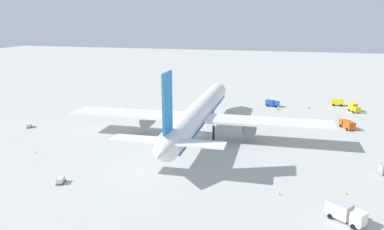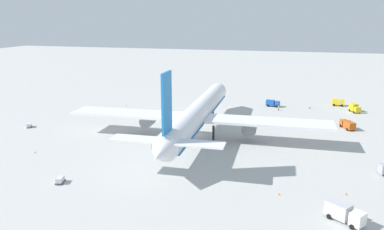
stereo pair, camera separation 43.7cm
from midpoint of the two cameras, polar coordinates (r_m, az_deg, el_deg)
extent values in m
plane|color=#B2B2AD|center=(113.68, 1.15, -3.04)|extent=(600.00, 600.00, 0.00)
cylinder|color=white|center=(111.72, 1.16, 0.49)|extent=(67.11, 8.19, 6.08)
cone|color=white|center=(146.19, 4.21, 3.81)|extent=(5.05, 6.11, 5.96)
cone|color=white|center=(77.99, -4.66, -5.84)|extent=(6.26, 5.97, 5.78)
cube|color=#1972BF|center=(79.87, -3.68, 1.84)|extent=(6.01, 0.69, 13.10)
cube|color=white|center=(83.83, -8.11, -3.60)|extent=(4.77, 11.83, 0.36)
cube|color=white|center=(80.00, 0.96, -4.34)|extent=(4.77, 11.83, 0.36)
cube|color=white|center=(114.90, -9.22, 0.23)|extent=(10.09, 35.11, 0.70)
cylinder|color=slate|center=(114.49, -6.57, -0.86)|extent=(4.98, 3.85, 3.70)
cube|color=white|center=(106.31, 11.60, -1.05)|extent=(10.09, 35.11, 0.70)
cylinder|color=slate|center=(108.17, 8.79, -1.95)|extent=(5.68, 4.22, 4.05)
cylinder|color=black|center=(135.26, 3.29, 0.72)|extent=(0.70, 0.70, 4.18)
cylinder|color=black|center=(111.12, -1.76, -2.33)|extent=(0.70, 0.70, 4.18)
cylinder|color=black|center=(108.99, 3.36, -2.69)|extent=(0.70, 0.70, 4.18)
cube|color=#1972BF|center=(112.13, 1.16, -0.34)|extent=(64.43, 7.80, 0.50)
cube|color=#999EA5|center=(95.44, 27.02, -7.25)|extent=(2.34, 1.98, 2.07)
cube|color=black|center=(95.03, 26.77, -6.98)|extent=(1.65, 0.52, 0.91)
cylinder|color=black|center=(96.70, 26.76, -7.61)|extent=(0.53, 0.95, 0.90)
cube|color=#BF4C14|center=(131.33, 21.99, -1.08)|extent=(2.62, 2.74, 1.85)
cube|color=#BF4C14|center=(128.39, 22.74, -1.42)|extent=(4.52, 3.54, 2.17)
cube|color=black|center=(131.78, 21.86, -0.81)|extent=(0.78, 1.70, 0.81)
cylinder|color=black|center=(130.88, 21.58, -1.51)|extent=(0.95, 0.63, 0.90)
cylinder|color=black|center=(131.93, 22.40, -1.47)|extent=(0.95, 0.63, 0.90)
cylinder|color=black|center=(127.44, 22.45, -2.01)|extent=(0.95, 0.63, 0.90)
cylinder|color=black|center=(128.52, 23.29, -1.96)|extent=(0.95, 0.63, 0.90)
cube|color=white|center=(71.28, 23.86, -14.14)|extent=(3.12, 3.04, 2.28)
cube|color=#B2B2B7|center=(72.68, 21.32, -13.14)|extent=(4.40, 4.76, 2.65)
cube|color=black|center=(70.74, 24.42, -13.91)|extent=(1.65, 1.27, 1.00)
cylinder|color=black|center=(72.83, 24.09, -14.55)|extent=(0.78, 0.90, 0.90)
cylinder|color=black|center=(70.95, 23.13, -15.25)|extent=(0.78, 0.90, 0.90)
cylinder|color=black|center=(74.59, 21.13, -13.53)|extent=(0.78, 0.90, 0.90)
cylinder|color=black|center=(72.75, 20.12, -14.17)|extent=(0.78, 0.90, 0.90)
cube|color=yellow|center=(161.80, 21.81, 1.81)|extent=(2.46, 1.54, 2.30)
cube|color=yellow|center=(161.69, 20.92, 1.87)|extent=(2.56, 3.03, 2.18)
cube|color=black|center=(161.71, 22.00, 2.00)|extent=(2.00, 0.21, 1.01)
cylinder|color=black|center=(163.19, 21.71, 1.51)|extent=(0.36, 0.92, 0.90)
cylinder|color=black|center=(160.87, 21.74, 1.33)|extent=(0.36, 0.92, 0.90)
cylinder|color=black|center=(163.06, 20.66, 1.60)|extent=(0.36, 0.92, 0.90)
cylinder|color=black|center=(160.73, 20.68, 1.42)|extent=(0.36, 0.92, 0.90)
cube|color=yellow|center=(151.49, 23.73, 0.74)|extent=(2.20, 2.53, 1.95)
cube|color=yellow|center=(153.73, 23.24, 1.13)|extent=(3.72, 3.13, 2.72)
cube|color=black|center=(150.94, 23.85, 0.88)|extent=(0.73, 1.68, 0.86)
cylinder|color=black|center=(152.37, 24.01, 0.41)|extent=(0.95, 0.61, 0.90)
cylinder|color=black|center=(151.31, 23.32, 0.39)|extent=(0.95, 0.61, 0.90)
cylinder|color=black|center=(155.10, 23.41, 0.70)|extent=(0.95, 0.61, 0.90)
cylinder|color=black|center=(154.06, 22.73, 0.69)|extent=(0.95, 0.61, 0.90)
cube|color=#194CA5|center=(152.49, 12.83, 1.68)|extent=(2.33, 1.95, 1.84)
cube|color=#194CA5|center=(153.15, 11.81, 1.83)|extent=(2.67, 3.59, 2.04)
cube|color=black|center=(152.26, 13.04, 1.83)|extent=(1.71, 0.43, 0.81)
cylinder|color=black|center=(153.70, 12.85, 1.43)|extent=(0.48, 0.94, 0.90)
cylinder|color=black|center=(151.75, 12.66, 1.28)|extent=(0.48, 0.94, 0.90)
cylinder|color=black|center=(154.52, 11.65, 1.57)|extent=(0.48, 0.94, 0.90)
cylinder|color=black|center=(152.58, 11.44, 1.41)|extent=(0.48, 0.94, 0.90)
cube|color=gray|center=(132.36, -23.25, -1.58)|extent=(3.12, 2.76, 0.15)
cylinder|color=#333338|center=(130.71, -23.29, -1.78)|extent=(0.54, 0.41, 0.08)
cube|color=silver|center=(132.22, -23.27, -1.36)|extent=(2.67, 2.39, 0.93)
cylinder|color=black|center=(131.29, -22.97, -1.71)|extent=(0.40, 0.33, 0.40)
cylinder|color=black|center=(131.40, -23.57, -1.76)|extent=(0.40, 0.33, 0.40)
cylinder|color=black|center=(133.36, -22.92, -1.47)|extent=(0.40, 0.33, 0.40)
cylinder|color=black|center=(133.47, -23.52, -1.52)|extent=(0.40, 0.33, 0.40)
cube|color=#595B60|center=(86.56, -19.10, -9.48)|extent=(2.83, 2.00, 0.15)
cylinder|color=#333338|center=(85.21, -19.45, -9.90)|extent=(0.60, 0.23, 0.08)
cube|color=silver|center=(86.35, -19.13, -9.14)|extent=(2.40, 1.77, 0.94)
cylinder|color=black|center=(85.53, -18.86, -9.81)|extent=(0.42, 0.22, 0.40)
cylinder|color=black|center=(86.00, -19.75, -9.75)|extent=(0.42, 0.22, 0.40)
cylinder|color=black|center=(87.20, -18.44, -9.29)|extent=(0.42, 0.22, 0.40)
cylinder|color=black|center=(87.66, -19.32, -9.24)|extent=(0.42, 0.22, 0.40)
cylinder|color=#3F3F47|center=(135.88, 21.47, -0.94)|extent=(0.39, 0.39, 0.87)
cylinder|color=yellow|center=(135.69, 21.50, -0.63)|extent=(0.49, 0.49, 0.66)
sphere|color=#8C6647|center=(135.58, 21.52, -0.45)|extent=(0.24, 0.24, 0.24)
cylinder|color=black|center=(147.39, 12.99, 0.85)|extent=(0.40, 0.40, 0.82)
cylinder|color=yellow|center=(147.22, 13.01, 1.13)|extent=(0.51, 0.51, 0.62)
sphere|color=beige|center=(147.13, 13.02, 1.28)|extent=(0.22, 0.22, 0.22)
cylinder|color=#3F3F47|center=(152.97, 17.39, 1.05)|extent=(0.36, 0.36, 0.80)
cylinder|color=#B2F219|center=(152.81, 17.41, 1.30)|extent=(0.45, 0.45, 0.60)
sphere|color=beige|center=(152.73, 17.42, 1.45)|extent=(0.22, 0.22, 0.22)
cone|color=orange|center=(106.95, -22.49, -5.18)|extent=(0.36, 0.36, 0.55)
cone|color=orange|center=(78.80, 13.11, -11.47)|extent=(0.36, 0.36, 0.55)
cone|color=orange|center=(82.79, 22.31, -10.91)|extent=(0.36, 0.36, 0.55)
cone|color=orange|center=(153.65, -9.84, 1.51)|extent=(0.36, 0.36, 0.55)
cone|color=orange|center=(152.20, -3.18, 1.58)|extent=(0.36, 0.36, 0.55)
camera|label=1|loc=(0.22, -89.89, 0.03)|focal=35.39mm
camera|label=2|loc=(0.22, 90.11, -0.03)|focal=35.39mm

